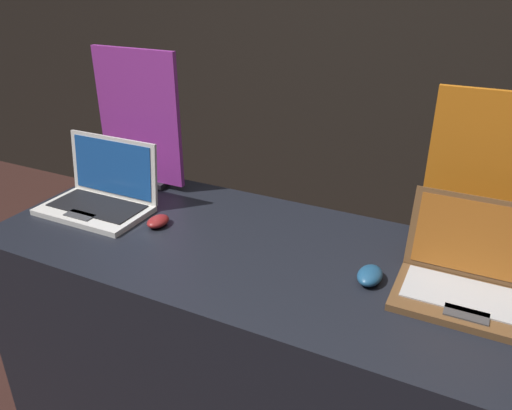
{
  "coord_description": "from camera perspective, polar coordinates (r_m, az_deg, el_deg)",
  "views": [
    {
      "loc": [
        0.61,
        -0.86,
        1.74
      ],
      "look_at": [
        0.0,
        0.37,
        1.08
      ],
      "focal_mm": 35.0,
      "sensor_mm": 36.0,
      "label": 1
    }
  ],
  "objects": [
    {
      "name": "laptop_front",
      "position": [
        1.91,
        -17.22,
        1.3
      ],
      "size": [
        0.39,
        0.26,
        0.25
      ],
      "color": "silver",
      "rests_on": "display_counter"
    },
    {
      "name": "mouse_back",
      "position": [
        1.46,
        12.89,
        -7.85
      ],
      "size": [
        0.07,
        0.1,
        0.04
      ],
      "color": "navy",
      "rests_on": "display_counter"
    },
    {
      "name": "promo_stand_back",
      "position": [
        1.6,
        25.46,
        2.37
      ],
      "size": [
        0.38,
        0.07,
        0.51
      ],
      "color": "black",
      "rests_on": "display_counter"
    },
    {
      "name": "mouse_front",
      "position": [
        1.74,
        -11.13,
        -1.84
      ],
      "size": [
        0.07,
        0.09,
        0.03
      ],
      "color": "maroon",
      "rests_on": "display_counter"
    },
    {
      "name": "wall_back",
      "position": [
        3.12,
        15.71,
        18.64
      ],
      "size": [
        8.0,
        0.05,
        2.8
      ],
      "color": "black",
      "rests_on": "ground_plane"
    },
    {
      "name": "promo_stand_front",
      "position": [
        2.01,
        -13.2,
        9.16
      ],
      "size": [
        0.37,
        0.07,
        0.54
      ],
      "color": "black",
      "rests_on": "display_counter"
    },
    {
      "name": "display_counter",
      "position": [
        1.87,
        -0.08,
        -17.17
      ],
      "size": [
        1.75,
        0.74,
        0.93
      ],
      "color": "black",
      "rests_on": "ground_plane"
    },
    {
      "name": "laptop_back",
      "position": [
        1.47,
        23.61,
        -7.55
      ],
      "size": [
        0.38,
        0.29,
        0.24
      ],
      "color": "brown",
      "rests_on": "display_counter"
    }
  ]
}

